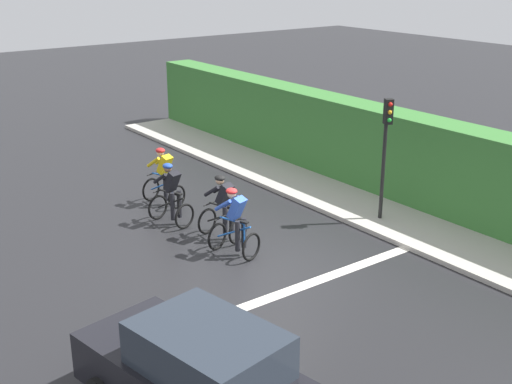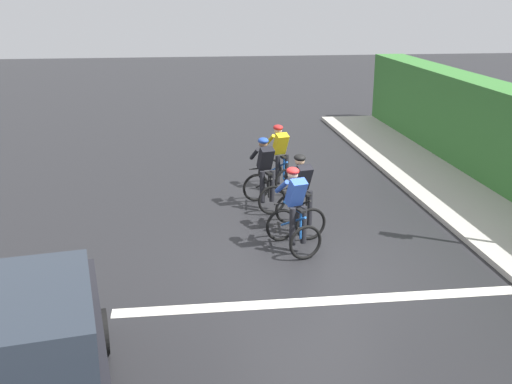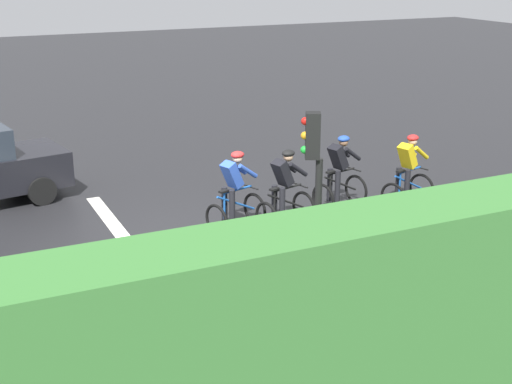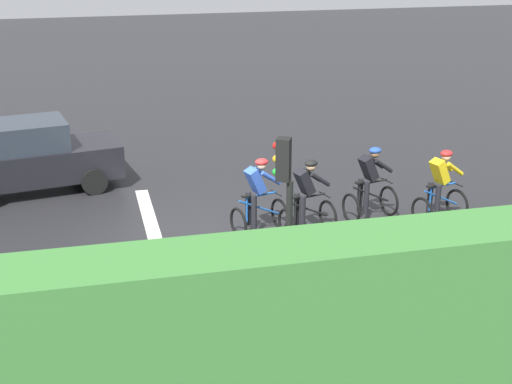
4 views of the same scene
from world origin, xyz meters
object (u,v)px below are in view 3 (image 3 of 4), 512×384
at_px(traffic_light_near_crossing, 314,191).
at_px(cyclist_second, 339,175).
at_px(cyclist_lead, 408,174).
at_px(cyclist_mid, 284,192).
at_px(cyclist_fourth, 234,194).

bearing_deg(traffic_light_near_crossing, cyclist_second, 144.29).
xyz_separation_m(cyclist_lead, cyclist_mid, (-0.04, -3.03, 0.00)).
distance_m(cyclist_lead, cyclist_fourth, 4.01).
xyz_separation_m(cyclist_lead, cyclist_fourth, (-0.35, -3.99, 0.00)).
bearing_deg(traffic_light_near_crossing, cyclist_lead, 130.24).
distance_m(cyclist_lead, cyclist_second, 1.51).
height_order(cyclist_lead, cyclist_second, same).
bearing_deg(cyclist_lead, cyclist_mid, -90.67).
distance_m(cyclist_fourth, traffic_light_near_crossing, 4.54).
distance_m(cyclist_lead, traffic_light_near_crossing, 6.22).
relative_size(cyclist_lead, cyclist_second, 1.00).
height_order(cyclist_lead, cyclist_fourth, same).
relative_size(cyclist_mid, cyclist_fourth, 1.00).
relative_size(cyclist_lead, cyclist_mid, 1.00).
height_order(cyclist_second, cyclist_fourth, same).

